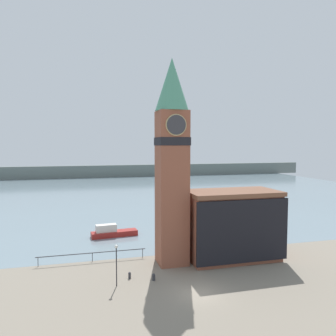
{
  "coord_description": "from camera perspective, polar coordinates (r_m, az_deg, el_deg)",
  "views": [
    {
      "loc": [
        -10.08,
        -27.39,
        13.67
      ],
      "look_at": [
        -1.26,
        6.21,
        11.17
      ],
      "focal_mm": 35.0,
      "sensor_mm": 36.0,
      "label": 1
    }
  ],
  "objects": [
    {
      "name": "pier_building",
      "position": [
        40.32,
        11.18,
        -9.66
      ],
      "size": [
        11.01,
        5.91,
        8.2
      ],
      "color": "brown",
      "rests_on": "ground_plane"
    },
    {
      "name": "lamp_post",
      "position": [
        32.98,
        -8.98,
        -15.12
      ],
      "size": [
        0.32,
        0.32,
        4.06
      ],
      "color": "black",
      "rests_on": "ground_plane"
    },
    {
      "name": "far_shoreline",
      "position": [
        139.38,
        -10.5,
        -0.55
      ],
      "size": [
        180.0,
        3.0,
        5.0
      ],
      "color": "slate",
      "rests_on": "water"
    },
    {
      "name": "water",
      "position": [
        100.02,
        -8.8,
        -3.79
      ],
      "size": [
        160.0,
        120.0,
        0.0
      ],
      "color": "gray",
      "rests_on": "ground_plane"
    },
    {
      "name": "ground_plane",
      "position": [
        32.22,
        5.34,
        -21.0
      ],
      "size": [
        160.0,
        160.0,
        0.0
      ],
      "primitive_type": "plane",
      "color": "gray"
    },
    {
      "name": "mooring_bollard_far",
      "position": [
        34.74,
        -2.52,
        -18.38
      ],
      "size": [
        0.35,
        0.35,
        0.7
      ],
      "color": "#2D2D33",
      "rests_on": "ground_plane"
    },
    {
      "name": "mooring_bollard_near",
      "position": [
        35.38,
        -6.71,
        -18.02
      ],
      "size": [
        0.28,
        0.28,
        0.66
      ],
      "color": "#2D2D33",
      "rests_on": "ground_plane"
    },
    {
      "name": "clock_tower",
      "position": [
        37.01,
        0.7,
        2.12
      ],
      "size": [
        3.78,
        3.78,
        23.27
      ],
      "color": "brown",
      "rests_on": "ground_plane"
    },
    {
      "name": "pier_railing",
      "position": [
        40.38,
        -13.05,
        -14.33
      ],
      "size": [
        12.49,
        0.08,
        1.09
      ],
      "color": "#333338",
      "rests_on": "ground_plane"
    },
    {
      "name": "boat_near",
      "position": [
        50.25,
        -9.73,
        -10.93
      ],
      "size": [
        6.93,
        2.43,
        1.88
      ],
      "rotation": [
        0.0,
        0.0,
        0.1
      ],
      "color": "maroon",
      "rests_on": "water"
    }
  ]
}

